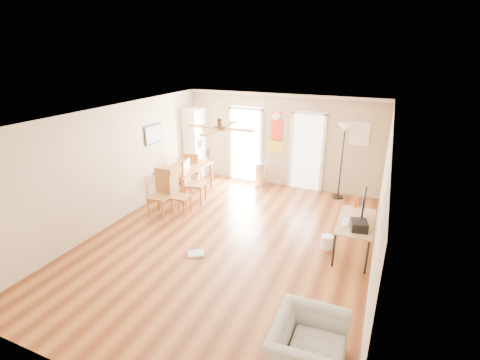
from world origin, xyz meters
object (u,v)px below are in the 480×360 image
at_px(dining_chair_near, 159,194).
at_px(dining_chair_right_b, 181,195).
at_px(printer, 359,225).
at_px(armchair, 308,347).
at_px(torchiere_lamp, 341,162).
at_px(dining_table, 185,180).
at_px(computer_desk, 354,237).
at_px(trash_can, 260,175).
at_px(dining_chair_right_a, 195,182).
at_px(dining_chair_far, 193,169).
at_px(bookshelf, 197,143).
at_px(wastebasket_a, 327,242).

bearing_deg(dining_chair_near, dining_chair_right_b, 38.41).
xyz_separation_m(printer, armchair, (-0.30, -2.56, -0.46)).
bearing_deg(torchiere_lamp, dining_chair_right_b, -143.84).
relative_size(dining_table, printer, 4.70).
distance_m(dining_chair_near, torchiere_lamp, 4.62).
bearing_deg(printer, computer_desk, 89.53).
distance_m(trash_can, torchiere_lamp, 2.28).
height_order(dining_table, dining_chair_right_a, dining_chair_right_a).
bearing_deg(dining_table, dining_chair_far, 98.63).
bearing_deg(printer, dining_chair_right_a, 150.82).
relative_size(dining_chair_right_a, dining_chair_near, 1.02).
height_order(dining_chair_near, armchair, dining_chair_near).
xyz_separation_m(bookshelf, printer, (4.97, -2.96, -0.27)).
xyz_separation_m(dining_chair_far, trash_can, (1.77, 0.75, -0.16)).
height_order(dining_chair_right_a, torchiere_lamp, torchiere_lamp).
relative_size(bookshelf, dining_chair_near, 1.91).
xyz_separation_m(dining_table, torchiere_lamp, (3.87, 1.33, 0.61)).
distance_m(dining_chair_near, trash_can, 3.11).
bearing_deg(armchair, dining_chair_right_a, 44.55).
bearing_deg(torchiere_lamp, dining_chair_right_a, -152.15).
distance_m(dining_chair_far, printer, 5.17).
height_order(bookshelf, computer_desk, bookshelf).
height_order(dining_chair_right_b, dining_chair_near, dining_chair_near).
bearing_deg(armchair, dining_chair_near, 55.69).
xyz_separation_m(bookshelf, dining_chair_far, (0.29, -0.79, -0.55)).
bearing_deg(dining_chair_right_b, computer_desk, -95.16).
height_order(bookshelf, dining_table, bookshelf).
relative_size(dining_chair_right_b, printer, 2.91).
height_order(dining_chair_far, torchiere_lamp, torchiere_lamp).
bearing_deg(computer_desk, dining_chair_right_b, 177.40).
height_order(dining_chair_near, dining_chair_far, dining_chair_near).
bearing_deg(trash_can, wastebasket_a, -48.00).
relative_size(bookshelf, printer, 6.47).
height_order(dining_chair_far, wastebasket_a, dining_chair_far).
bearing_deg(computer_desk, dining_chair_near, -178.32).
height_order(dining_chair_near, trash_can, dining_chair_near).
height_order(bookshelf, wastebasket_a, bookshelf).
relative_size(bookshelf, computer_desk, 1.62).
xyz_separation_m(printer, wastebasket_a, (-0.56, 0.30, -0.64)).
height_order(dining_table, wastebasket_a, dining_table).
bearing_deg(wastebasket_a, computer_desk, 3.66).
relative_size(torchiere_lamp, armchair, 2.02).
xyz_separation_m(torchiere_lamp, computer_desk, (0.65, -2.61, -0.65)).
relative_size(dining_table, dining_chair_right_a, 1.35).
bearing_deg(trash_can, printer, -45.02).
height_order(dining_chair_right_a, dining_chair_near, dining_chair_right_a).
distance_m(dining_chair_far, armchair, 6.45).
bearing_deg(dining_chair_right_b, wastebasket_a, -96.04).
height_order(dining_chair_near, torchiere_lamp, torchiere_lamp).
xyz_separation_m(dining_chair_right_a, dining_chair_near, (-0.38, -0.98, -0.01)).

